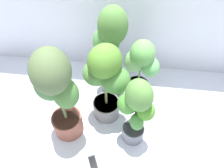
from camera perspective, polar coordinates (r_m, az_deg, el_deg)
name	(u,v)px	position (r m, az deg, el deg)	size (l,w,h in m)	color
ground_plane	(107,123)	(2.02, -1.55, -11.09)	(8.00, 8.00, 0.00)	silver
potted_plant_center	(106,81)	(1.68, -1.69, 0.99)	(0.44, 0.37, 0.87)	gray
potted_plant_back_right	(140,69)	(1.92, 8.08, 4.20)	(0.36, 0.31, 0.74)	black
potted_plant_front_left	(57,92)	(1.56, -15.37, -2.10)	(0.44, 0.40, 0.98)	brown
potted_plant_front_right	(136,110)	(1.58, 6.90, -7.54)	(0.34, 0.29, 0.78)	slate
potted_plant_back_center	(111,47)	(1.90, -0.35, 10.41)	(0.37, 0.32, 0.99)	slate
cell_phone	(93,163)	(1.87, -5.46, -21.54)	(0.13, 0.16, 0.01)	#2D3A38
nutrient_bottle	(65,91)	(2.18, -13.23, -1.84)	(0.07, 0.07, 0.22)	#4058BE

